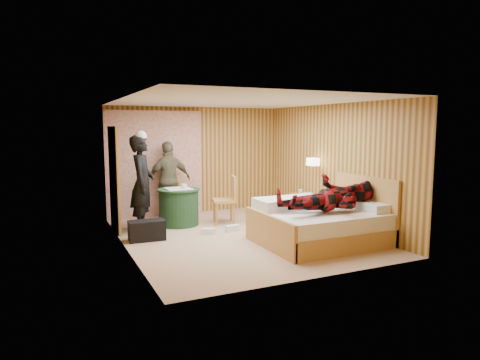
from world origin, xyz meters
name	(u,v)px	position (x,y,z in m)	size (l,w,h in m)	color
floor	(240,236)	(0.00, 0.00, 0.00)	(4.20, 5.00, 0.01)	tan
ceiling	(240,101)	(0.00, 0.00, 2.50)	(4.20, 5.00, 0.01)	white
wall_back	(196,160)	(0.00, 2.50, 1.25)	(4.20, 0.02, 2.50)	tan
wall_left	(124,175)	(-2.10, 0.00, 1.25)	(0.02, 5.00, 2.50)	tan
wall_right	(333,166)	(2.10, 0.00, 1.25)	(0.02, 5.00, 2.50)	tan
curtain	(155,164)	(-1.00, 2.43, 1.20)	(2.20, 0.08, 2.40)	beige
doorway	(114,179)	(-2.06, 1.40, 1.02)	(0.06, 0.90, 2.05)	black
wall_lamp	(313,162)	(1.92, 0.45, 1.30)	(0.26, 0.24, 0.16)	gold
bed	(321,224)	(1.12, -1.02, 0.33)	(2.12, 1.67, 1.15)	tan
nightstand	(303,206)	(1.88, 0.72, 0.29)	(0.43, 0.58, 0.56)	tan
round_table	(179,207)	(-0.78, 1.35, 0.39)	(0.87, 0.87, 0.77)	#214926
chair_far	(171,195)	(-0.75, 2.04, 0.54)	(0.53, 0.53, 0.93)	tan
chair_near	(228,196)	(0.21, 1.06, 0.59)	(0.56, 0.56, 1.02)	tan
duffel_bag	(147,230)	(-1.66, 0.42, 0.18)	(0.64, 0.34, 0.36)	black
sneaker_left	(232,228)	(0.00, 0.37, 0.06)	(0.28, 0.11, 0.12)	white
sneaker_right	(208,231)	(-0.50, 0.35, 0.06)	(0.25, 0.10, 0.11)	white
woman_standing	(142,184)	(-1.58, 1.10, 0.94)	(0.69, 0.45, 1.89)	black
man_at_table	(169,180)	(-0.78, 2.08, 0.86)	(1.01, 0.42, 1.72)	brown
man_on_bed	(332,188)	(1.15, -1.25, 1.01)	(1.77, 0.67, 0.86)	maroon
book_lower	(305,194)	(1.88, 0.67, 0.57)	(0.17, 0.22, 0.02)	white
book_upper	(305,193)	(1.88, 0.67, 0.59)	(0.16, 0.22, 0.02)	white
cup_nightstand	(301,192)	(1.88, 0.85, 0.61)	(0.10, 0.10, 0.09)	white
cup_table	(184,186)	(-0.68, 1.30, 0.82)	(0.12, 0.12, 0.10)	white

